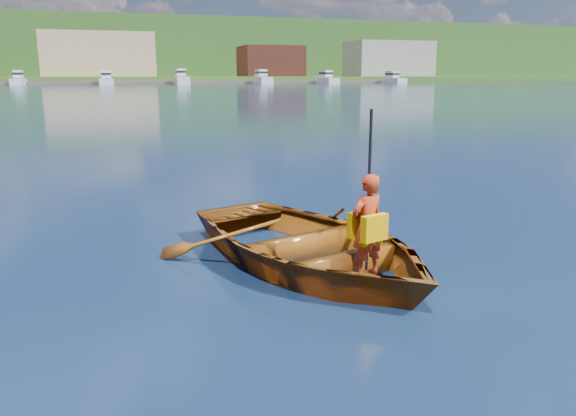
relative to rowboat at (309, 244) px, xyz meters
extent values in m
plane|color=#122543|center=(-0.30, 0.54, -0.28)|extent=(600.00, 600.00, 0.00)
imported|color=brown|center=(0.00, 0.00, 0.00)|extent=(4.10, 4.85, 0.86)
imported|color=#AC2D13|center=(0.42, -0.81, 0.42)|extent=(0.50, 0.41, 1.20)
cube|color=#DA9B00|center=(0.46, -0.92, 0.42)|extent=(0.35, 0.20, 0.30)
cube|color=#DA9B00|center=(0.39, -0.69, 0.42)|extent=(0.35, 0.18, 0.30)
cube|color=#DA9B00|center=(0.42, -0.81, 0.24)|extent=(0.35, 0.30, 0.05)
cylinder|color=black|center=(0.52, -0.62, 0.77)|extent=(0.05, 0.05, 1.90)
cube|color=#415E23|center=(-0.30, 190.54, 0.72)|extent=(400.00, 80.00, 2.00)
cube|color=#2A4E1F|center=(-0.30, 240.54, 10.72)|extent=(400.00, 100.00, 22.00)
cube|color=brown|center=(-3.59, 148.54, 0.12)|extent=(160.05, 7.94, 0.80)
cube|color=#997E60|center=(-5.30, 165.54, 7.72)|extent=(30.00, 16.00, 12.00)
cube|color=maroon|center=(44.70, 165.54, 6.22)|extent=(18.00, 16.00, 9.00)
cube|color=gray|center=(84.70, 165.54, 7.22)|extent=(26.00, 16.00, 11.00)
cube|color=silver|center=(-23.75, 143.54, 0.42)|extent=(2.64, 9.42, 1.74)
cube|color=silver|center=(-23.75, 144.48, 2.36)|extent=(1.85, 4.24, 1.80)
cube|color=black|center=(-23.75, 144.48, 2.46)|extent=(1.90, 4.43, 0.50)
cube|color=silver|center=(-3.65, 143.54, 0.40)|extent=(3.34, 11.94, 1.69)
cube|color=silver|center=(-3.65, 144.74, 2.31)|extent=(2.34, 5.37, 1.80)
cube|color=black|center=(-3.65, 144.74, 2.41)|extent=(2.41, 5.61, 0.50)
cube|color=silver|center=(14.77, 143.54, 0.61)|extent=(3.23, 11.54, 2.23)
cube|color=silver|center=(14.77, 144.70, 2.85)|extent=(2.26, 5.19, 1.80)
cube|color=black|center=(14.77, 144.70, 2.95)|extent=(2.33, 5.42, 0.50)
cube|color=silver|center=(36.28, 143.54, 0.55)|extent=(3.28, 11.71, 2.08)
cube|color=silver|center=(36.28, 144.71, 2.70)|extent=(2.29, 5.27, 1.80)
cube|color=black|center=(36.28, 144.71, 2.80)|extent=(2.36, 5.50, 0.50)
cube|color=silver|center=(55.01, 143.54, 0.48)|extent=(3.16, 11.30, 1.90)
cube|color=silver|center=(55.01, 144.67, 2.53)|extent=(2.21, 5.08, 1.80)
cube|color=black|center=(55.01, 144.67, 2.63)|extent=(2.28, 5.31, 0.50)
cube|color=silver|center=(75.57, 143.54, 0.41)|extent=(3.00, 10.70, 1.71)
cube|color=silver|center=(75.57, 144.61, 2.33)|extent=(2.10, 4.82, 1.80)
cube|color=black|center=(75.57, 144.61, 2.43)|extent=(2.16, 5.03, 0.50)
cylinder|color=#382314|center=(134.76, 246.84, 14.25)|extent=(0.80, 0.80, 2.54)
sphere|color=#205F1E|center=(134.76, 246.84, 17.63)|extent=(4.74, 4.74, 4.74)
cylinder|color=#382314|center=(79.59, 257.65, 16.82)|extent=(0.80, 0.80, 3.37)
sphere|color=#205F1E|center=(79.59, 257.65, 21.31)|extent=(6.28, 6.28, 6.28)
cylinder|color=#382314|center=(-27.80, 203.81, 5.85)|extent=(0.80, 0.80, 2.95)
sphere|color=#205F1E|center=(-27.80, 203.81, 9.78)|extent=(5.50, 5.50, 5.50)
cylinder|color=#382314|center=(-43.16, 248.65, 14.81)|extent=(0.80, 0.80, 2.94)
sphere|color=#205F1E|center=(-43.16, 248.65, 18.73)|extent=(5.48, 5.48, 5.48)
cylinder|color=#382314|center=(141.35, 231.10, 11.56)|extent=(0.80, 0.80, 3.46)
sphere|color=#205F1E|center=(141.35, 231.10, 16.17)|extent=(6.45, 6.45, 6.45)
cylinder|color=#382314|center=(111.59, 244.51, 14.44)|extent=(0.80, 0.80, 3.84)
sphere|color=#205F1E|center=(111.59, 244.51, 19.56)|extent=(7.17, 7.17, 7.17)
cylinder|color=#382314|center=(76.51, 278.14, 20.71)|extent=(0.80, 0.80, 2.95)
sphere|color=#205F1E|center=(76.51, 278.14, 24.64)|extent=(5.50, 5.50, 5.50)
cylinder|color=#382314|center=(14.81, 221.05, 9.22)|extent=(0.80, 0.80, 2.79)
sphere|color=#205F1E|center=(14.81, 221.05, 12.94)|extent=(5.21, 5.21, 5.21)
cylinder|color=#382314|center=(8.40, 267.91, 18.62)|extent=(0.80, 0.80, 2.84)
sphere|color=#205F1E|center=(8.40, 267.91, 22.41)|extent=(5.31, 5.31, 5.31)
camera|label=1|loc=(-2.25, -6.46, 2.10)|focal=35.00mm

